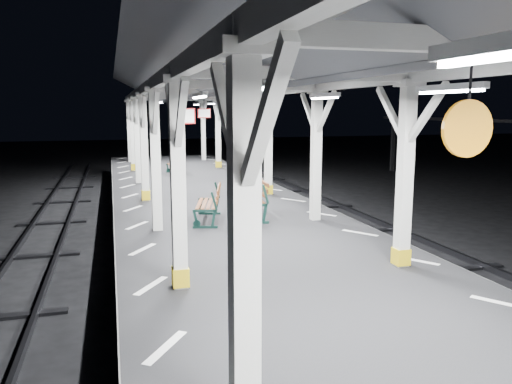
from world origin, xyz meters
name	(u,v)px	position (x,y,z in m)	size (l,w,h in m)	color
platform	(350,358)	(0.00, 0.00, 0.50)	(6.00, 50.00, 1.00)	black
hazard_stripes_left	(166,347)	(-2.45, 0.00, 1.00)	(1.00, 48.00, 0.01)	silver
hazard_stripes_right	(503,303)	(2.45, 0.00, 1.00)	(1.00, 48.00, 0.01)	silver
canopy	(361,47)	(0.00, -0.01, 4.56)	(5.40, 49.00, 4.65)	silver
bench_mid	(211,203)	(-0.60, 6.60, 1.48)	(1.00, 1.75, 0.90)	#12302A
bench_far	(253,197)	(0.57, 6.82, 1.53)	(0.82, 1.89, 1.00)	#12302A
bench_extra	(176,164)	(-0.25, 16.26, 1.42)	(0.62, 1.49, 0.79)	#12302A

